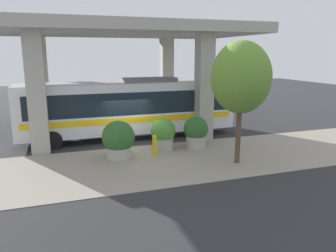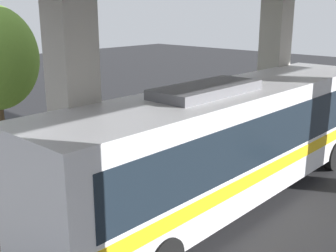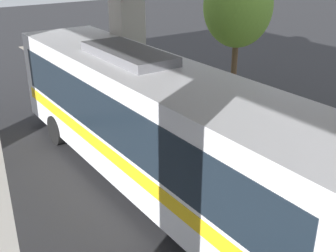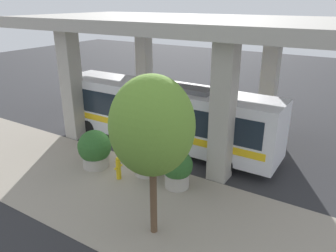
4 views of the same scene
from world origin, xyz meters
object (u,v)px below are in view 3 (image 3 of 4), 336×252
at_px(planter_front, 216,120).
at_px(street_tree_near, 238,6).
at_px(planter_back, 188,103).
at_px(bus, 154,121).
at_px(fire_hydrant, 255,129).
at_px(planter_middle, 291,139).

distance_m(planter_front, street_tree_near, 5.20).
bearing_deg(planter_back, bus, 40.98).
xyz_separation_m(bus, planter_front, (-3.16, -1.11, -1.12)).
bearing_deg(street_tree_near, fire_hydrant, 57.56).
height_order(fire_hydrant, planter_front, planter_front).
distance_m(fire_hydrant, street_tree_near, 5.29).
xyz_separation_m(bus, street_tree_near, (-6.36, -3.74, 2.02)).
bearing_deg(planter_front, planter_back, -96.39).
bearing_deg(street_tree_near, bus, 30.45).
bearing_deg(planter_back, fire_hydrant, 107.84).
height_order(bus, planter_back, bus).
bearing_deg(planter_middle, planter_front, -74.41).
bearing_deg(bus, planter_middle, 160.10).
relative_size(planter_front, planter_middle, 0.90).
relative_size(bus, fire_hydrant, 11.50).
relative_size(fire_hydrant, street_tree_near, 0.20).
xyz_separation_m(planter_middle, street_tree_near, (-2.50, -5.13, 3.05)).
distance_m(bus, fire_hydrant, 4.43).
bearing_deg(bus, planter_front, -160.63).
bearing_deg(planter_middle, fire_hydrant, -101.04).
xyz_separation_m(planter_back, street_tree_near, (-3.00, -0.82, 3.10)).
distance_m(bus, planter_back, 4.58).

